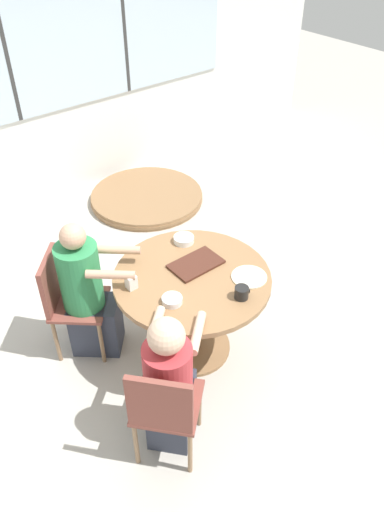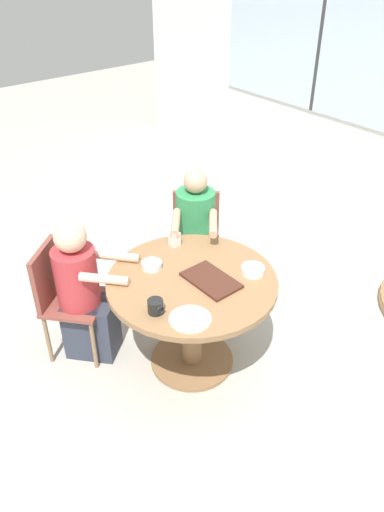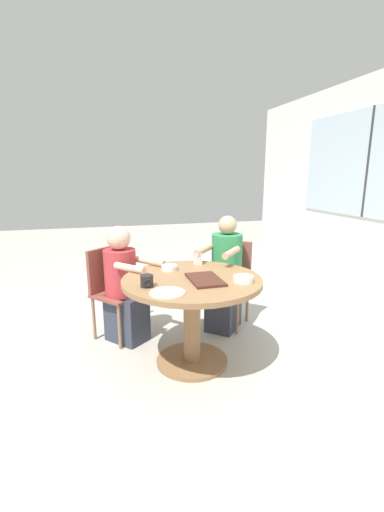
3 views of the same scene
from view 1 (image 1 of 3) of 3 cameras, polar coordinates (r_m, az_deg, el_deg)
The scene contains 14 objects.
ground_plane at distance 4.03m, azimuth 0.00°, elevation -10.38°, with size 16.00×16.00×0.00m, color #B2ADA3.
wall_back_with_windows at distance 5.38m, azimuth -20.14°, elevation 18.84°, with size 8.40×0.08×2.80m.
dining_table at distance 3.63m, azimuth 0.00°, elevation -4.60°, with size 1.12×1.12×0.75m.
chair_for_woman_green_shirt at distance 3.80m, azimuth -14.22°, elevation -4.42°, with size 0.56×0.56×0.87m.
chair_for_man_blue_shirt at distance 3.06m, azimuth -3.23°, elevation -16.86°, with size 0.56×0.56×0.87m.
person_woman_green_shirt at distance 3.76m, azimuth -11.80°, elevation -4.52°, with size 0.61×0.59×1.16m.
person_man_blue_shirt at distance 3.17m, azimuth -2.54°, elevation -14.64°, with size 0.60×0.57×1.10m.
food_tray_dark at distance 3.59m, azimuth 0.44°, elevation -0.91°, with size 0.37×0.23×0.02m.
coffee_mug at distance 3.33m, azimuth 5.71°, elevation -4.17°, with size 0.10×0.10×0.09m.
milk_carton_small at distance 3.41m, azimuth -6.97°, elevation -2.95°, with size 0.07×0.07×0.10m.
bowl_white_shallow at distance 3.30m, azimuth -2.29°, elevation -5.06°, with size 0.14×0.14×0.04m.
bowl_cereal at distance 3.81m, azimuth -0.94°, elevation 1.92°, with size 0.16×0.16×0.05m.
plate_tortillas at distance 3.52m, azimuth 6.55°, elevation -2.38°, with size 0.25×0.25×0.01m.
folded_table_stack at distance 5.72m, azimuth -5.19°, elevation 6.73°, with size 1.27×1.27×0.09m.
Camera 1 is at (-1.67, -2.07, 3.03)m, focal length 35.00 mm.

